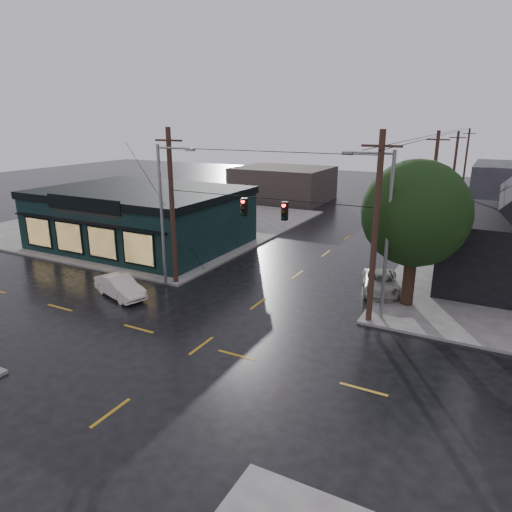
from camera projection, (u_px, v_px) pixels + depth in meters
The scene contains 15 objects.
ground_plane at pixel (201, 346), 22.23m from camera, with size 160.00×160.00×0.00m, color black.
sidewalk_nw at pixel (152, 223), 48.10m from camera, with size 28.00×28.00×0.15m, color #63605C.
pizza_shop at pixel (141, 217), 39.17m from camera, with size 16.30×12.34×4.90m.
corner_tree at pixel (415, 214), 25.36m from camera, with size 6.00×6.00×8.42m.
utility_pole_nw at pixel (176, 283), 30.65m from camera, with size 2.00×0.32×10.15m, color black, non-canonical shape.
utility_pole_ne at pixel (368, 322), 24.82m from camera, with size 2.00×0.32×10.15m, color black, non-canonical shape.
utility_pole_far_a at pixel (427, 236), 43.02m from camera, with size 2.00×0.32×9.65m, color black, non-canonical shape.
utility_pole_far_b at pixel (450, 203), 59.94m from camera, with size 2.00×0.32×9.15m, color black, non-canonical shape.
utility_pole_far_c at pixel (463, 185), 76.87m from camera, with size 2.00×0.32×9.15m, color black, non-canonical shape.
span_signal_assembly at pixel (264, 209), 26.05m from camera, with size 13.00×0.48×1.23m.
streetlight_nw at pixel (166, 286), 30.19m from camera, with size 5.40×0.30×9.15m, color gray, non-canonical shape.
streetlight_ne at pixel (380, 319), 25.19m from camera, with size 5.40×0.30×9.15m, color gray, non-canonical shape.
bg_building_west at pixel (283, 184), 61.72m from camera, with size 12.00×10.00×4.40m, color #39302A.
sedan_cream at pixel (120, 286), 28.18m from camera, with size 1.43×4.10×1.35m, color silver.
suv_silver at pixel (381, 283), 28.91m from camera, with size 2.14×4.63×1.29m, color #A1A195.
Camera 1 is at (11.73, -16.45, 10.61)m, focal length 32.00 mm.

